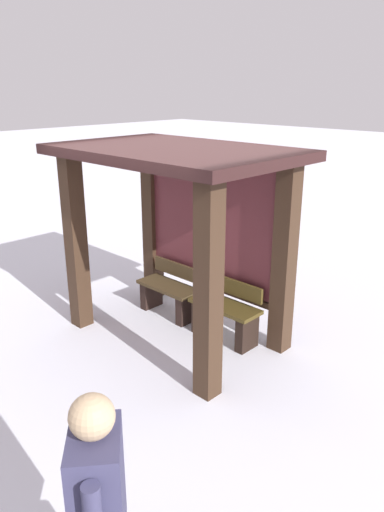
% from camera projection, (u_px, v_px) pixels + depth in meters
% --- Properties ---
extents(ground_plane, '(60.00, 60.00, 0.00)m').
position_uv_depth(ground_plane, '(176.00, 335.00, 6.42)').
color(ground_plane, white).
extents(bus_shelter, '(2.86, 1.87, 2.43)m').
position_uv_depth(bus_shelter, '(182.00, 202.00, 5.92)').
color(bus_shelter, '#3A2619').
rests_on(bus_shelter, ground).
extents(bench_left_inside, '(0.93, 0.39, 0.73)m').
position_uv_depth(bench_left_inside, '(170.00, 293.00, 6.91)').
color(bench_left_inside, '#46361F').
rests_on(bench_left_inside, ground).
extents(bench_center_inside, '(0.93, 0.38, 0.77)m').
position_uv_depth(bench_center_inside, '(225.00, 314.00, 6.22)').
color(bench_center_inside, '#4A3B18').
rests_on(bench_center_inside, ground).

